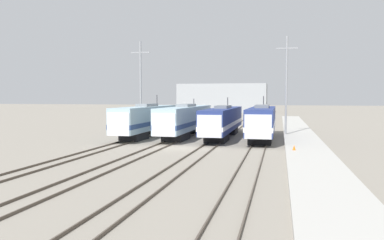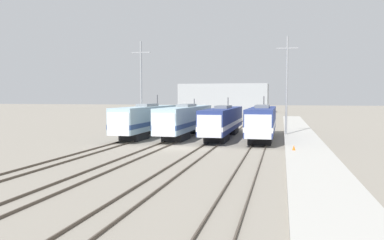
{
  "view_description": "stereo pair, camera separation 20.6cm",
  "coord_description": "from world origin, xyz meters",
  "px_view_note": "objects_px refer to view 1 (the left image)",
  "views": [
    {
      "loc": [
        9.47,
        -36.1,
        5.12
      ],
      "look_at": [
        0.0,
        4.06,
        2.57
      ],
      "focal_mm": 35.0,
      "sensor_mm": 36.0,
      "label": 1
    },
    {
      "loc": [
        9.67,
        -36.05,
        5.12
      ],
      "look_at": [
        0.0,
        4.06,
        2.57
      ],
      "focal_mm": 35.0,
      "sensor_mm": 36.0,
      "label": 2
    }
  ],
  "objects_px": {
    "locomotive_far_left": "(146,120)",
    "catenary_tower_left": "(141,85)",
    "locomotive_far_right": "(262,122)",
    "locomotive_center_left": "(185,120)",
    "catenary_tower_right": "(286,84)",
    "traffic_cone": "(294,148)",
    "locomotive_center_right": "(223,121)"
  },
  "relations": [
    {
      "from": "locomotive_far_left",
      "to": "locomotive_center_right",
      "type": "distance_m",
      "value": 9.88
    },
    {
      "from": "catenary_tower_left",
      "to": "locomotive_far_right",
      "type": "bearing_deg",
      "value": -13.81
    },
    {
      "from": "locomotive_center_right",
      "to": "catenary_tower_left",
      "type": "bearing_deg",
      "value": 166.8
    },
    {
      "from": "locomotive_far_left",
      "to": "locomotive_center_right",
      "type": "height_order",
      "value": "locomotive_far_left"
    },
    {
      "from": "locomotive_center_left",
      "to": "locomotive_far_right",
      "type": "relative_size",
      "value": 1.18
    },
    {
      "from": "locomotive_far_right",
      "to": "locomotive_far_left",
      "type": "bearing_deg",
      "value": 178.34
    },
    {
      "from": "catenary_tower_left",
      "to": "locomotive_far_left",
      "type": "bearing_deg",
      "value": -60.19
    },
    {
      "from": "locomotive_far_left",
      "to": "catenary_tower_right",
      "type": "relative_size",
      "value": 1.42
    },
    {
      "from": "locomotive_center_left",
      "to": "locomotive_far_right",
      "type": "bearing_deg",
      "value": -9.48
    },
    {
      "from": "catenary_tower_right",
      "to": "traffic_cone",
      "type": "xyz_separation_m",
      "value": [
        0.54,
        -14.68,
        -6.19
      ]
    },
    {
      "from": "locomotive_far_right",
      "to": "catenary_tower_left",
      "type": "height_order",
      "value": "catenary_tower_left"
    },
    {
      "from": "locomotive_center_left",
      "to": "locomotive_center_right",
      "type": "height_order",
      "value": "locomotive_center_right"
    },
    {
      "from": "locomotive_far_left",
      "to": "catenary_tower_right",
      "type": "bearing_deg",
      "value": 11.95
    },
    {
      "from": "locomotive_far_right",
      "to": "traffic_cone",
      "type": "relative_size",
      "value": 36.17
    },
    {
      "from": "locomotive_far_left",
      "to": "traffic_cone",
      "type": "relative_size",
      "value": 39.02
    },
    {
      "from": "locomotive_far_left",
      "to": "catenary_tower_left",
      "type": "bearing_deg",
      "value": 119.81
    },
    {
      "from": "locomotive_center_right",
      "to": "catenary_tower_right",
      "type": "distance_m",
      "value": 9.48
    },
    {
      "from": "catenary_tower_left",
      "to": "catenary_tower_right",
      "type": "xyz_separation_m",
      "value": [
        19.74,
        0.0,
        0.0
      ]
    },
    {
      "from": "locomotive_far_right",
      "to": "catenary_tower_left",
      "type": "relative_size",
      "value": 1.31
    },
    {
      "from": "locomotive_far_left",
      "to": "locomotive_center_right",
      "type": "relative_size",
      "value": 0.95
    },
    {
      "from": "locomotive_center_left",
      "to": "catenary_tower_right",
      "type": "relative_size",
      "value": 1.56
    },
    {
      "from": "locomotive_center_right",
      "to": "catenary_tower_left",
      "type": "height_order",
      "value": "catenary_tower_left"
    },
    {
      "from": "locomotive_center_right",
      "to": "locomotive_far_right",
      "type": "bearing_deg",
      "value": -15.27
    },
    {
      "from": "locomotive_center_right",
      "to": "traffic_cone",
      "type": "bearing_deg",
      "value": -55.05
    },
    {
      "from": "locomotive_far_left",
      "to": "locomotive_far_right",
      "type": "distance_m",
      "value": 14.77
    },
    {
      "from": "locomotive_center_left",
      "to": "locomotive_center_right",
      "type": "xyz_separation_m",
      "value": [
        4.92,
        -0.3,
        -0.08
      ]
    },
    {
      "from": "locomotive_far_left",
      "to": "locomotive_center_right",
      "type": "xyz_separation_m",
      "value": [
        9.84,
        0.92,
        -0.09
      ]
    },
    {
      "from": "locomotive_center_left",
      "to": "traffic_cone",
      "type": "height_order",
      "value": "locomotive_center_left"
    },
    {
      "from": "locomotive_center_right",
      "to": "catenary_tower_right",
      "type": "bearing_deg",
      "value": 19.9
    },
    {
      "from": "locomotive_far_right",
      "to": "locomotive_center_left",
      "type": "bearing_deg",
      "value": 170.52
    },
    {
      "from": "locomotive_center_left",
      "to": "locomotive_far_right",
      "type": "height_order",
      "value": "locomotive_far_right"
    },
    {
      "from": "locomotive_center_left",
      "to": "locomotive_center_right",
      "type": "bearing_deg",
      "value": -3.49
    }
  ]
}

